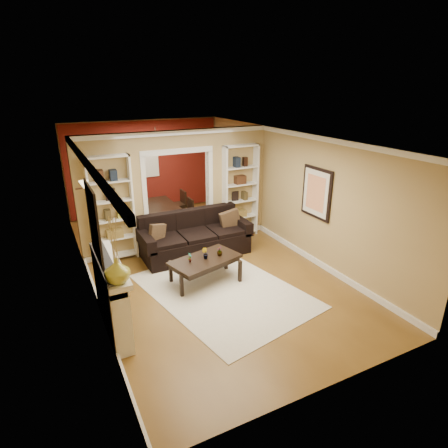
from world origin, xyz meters
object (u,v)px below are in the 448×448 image
coffee_table (205,270)px  fireplace (113,296)px  sofa (195,235)px  bookshelf_right (240,192)px  dining_table (161,216)px  bookshelf_left (112,209)px

coffee_table → fireplace: fireplace is taller
sofa → bookshelf_right: size_ratio=1.07×
dining_table → fireplace: bearing=153.3°
bookshelf_right → fireplace: 4.47m
bookshelf_right → fireplace: (-3.64, -2.53, -0.57)m
sofa → fireplace: size_ratio=1.44×
coffee_table → bookshelf_left: bearing=110.3°
bookshelf_left → fireplace: (-0.54, -2.53, -0.57)m
coffee_table → dining_table: bearing=71.4°
dining_table → bookshelf_left: bearing=135.5°
sofa → bookshelf_left: (-1.64, 0.58, 0.67)m
bookshelf_left → bookshelf_right: (3.10, 0.00, 0.00)m
sofa → dining_table: sofa is taller
sofa → bookshelf_right: bookshelf_right is taller
sofa → bookshelf_right: (1.46, 0.58, 0.67)m
sofa → coffee_table: size_ratio=1.84×
fireplace → dining_table: size_ratio=1.02×
coffee_table → dining_table: dining_table is taller
coffee_table → bookshelf_left: bookshelf_left is taller
sofa → coffee_table: bearing=-104.0°
fireplace → dining_table: bearing=63.3°
bookshelf_right → sofa: bearing=-158.3°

